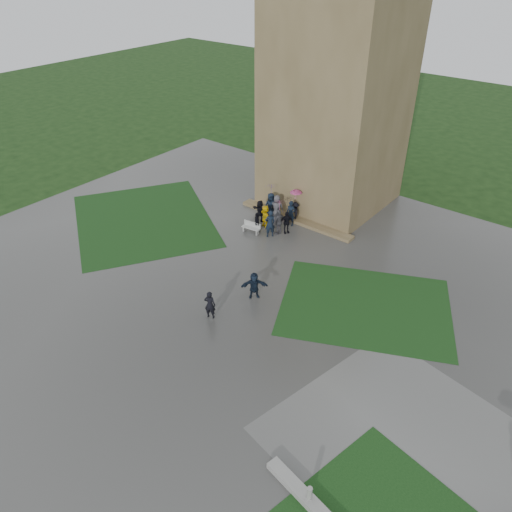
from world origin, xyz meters
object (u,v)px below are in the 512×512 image
Objects in this scene: bench at (251,227)px; pedestrian_near at (210,305)px; pedestrian_mid at (254,285)px; tower at (339,78)px.

pedestrian_near reaches higher than bench.
bench is 0.81× the size of pedestrian_near.
pedestrian_mid is at bearing -128.40° from pedestrian_near.
pedestrian_mid is at bearing -57.16° from bench.
tower is 11.36× the size of pedestrian_mid.
pedestrian_mid is (4.65, -5.50, 0.41)m from bench.
tower reaches higher than pedestrian_near.
pedestrian_near reaches higher than pedestrian_mid.
tower reaches higher than bench.
pedestrian_near is (2.53, -15.91, -8.16)m from tower.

